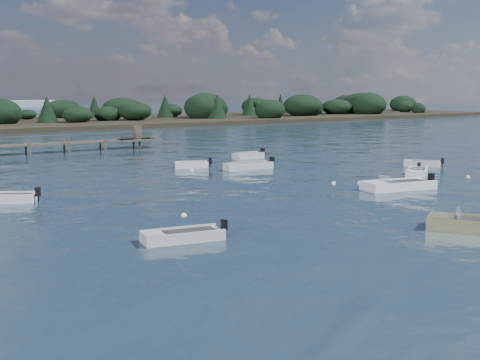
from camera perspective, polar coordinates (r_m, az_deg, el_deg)
ground at (r=83.47m, az=-15.57°, el=3.49°), size 400.00×400.00×0.00m
dinghy_mid_grey at (r=28.37m, az=-5.48°, el=-5.46°), size 4.20×2.12×1.04m
tender_far_white at (r=54.32m, az=-4.61°, el=1.34°), size 3.31×2.27×1.13m
dinghy_extra_a at (r=53.11m, az=0.79°, el=1.21°), size 4.90×1.67×1.29m
tender_far_grey at (r=40.45m, az=-21.08°, el=-1.73°), size 3.49×2.76×1.16m
dinghy_mid_white_b at (r=51.78m, az=16.41°, el=0.63°), size 4.05×3.48×1.05m
dinghy_extra_b at (r=57.74m, az=16.85°, el=1.41°), size 3.05×3.23×1.08m
dinghy_mid_white_a at (r=43.96m, az=14.77°, el=-0.63°), size 5.73×2.96×1.32m
tender_far_grey_b at (r=61.36m, az=0.80°, el=2.22°), size 3.61×1.35×1.23m
buoy_c at (r=33.87m, az=-5.35°, el=-3.39°), size 0.32×0.32×0.32m
buoy_d at (r=51.83m, az=20.81°, el=0.27°), size 0.32×0.32×0.32m
buoy_e at (r=52.34m, az=-4.63°, el=0.88°), size 0.32×0.32×0.32m
buoy_extra_a at (r=45.60m, az=8.86°, el=-0.34°), size 0.32×0.32×0.32m
buoy_extra_b at (r=46.14m, az=11.26°, el=-0.30°), size 0.32×0.32×0.32m
far_headland at (r=129.57m, az=-10.66°, el=6.25°), size 190.00×40.00×5.80m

